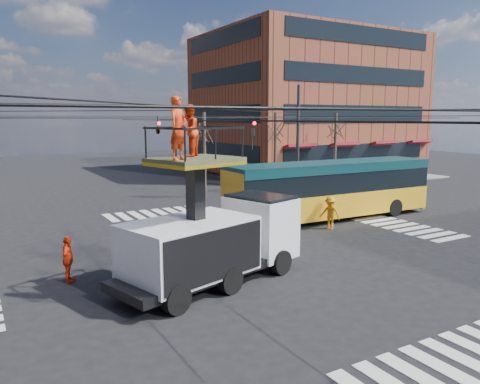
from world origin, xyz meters
name	(u,v)px	position (x,y,z in m)	size (l,w,h in m)	color
ground	(239,256)	(0.00, 0.00, 0.00)	(120.00, 120.00, 0.00)	black
sidewalk_ne	(314,173)	(21.00, 21.00, 0.06)	(18.00, 18.00, 0.12)	slate
crosswalks	(239,255)	(0.00, 0.00, 0.01)	(22.40, 22.40, 0.02)	silver
building_ne	(305,105)	(21.98, 23.98, 7.00)	(20.06, 16.06, 14.00)	brown
overhead_network	(232,151)	(-0.07, 0.40, 4.29)	(24.24, 24.24, 8.00)	#2D2D30
tree_a	(204,132)	(5.00, 13.50, 4.63)	(2.00, 2.00, 6.00)	#382B21
tree_b	(275,131)	(11.00, 13.50, 4.63)	(2.00, 2.00, 6.00)	#382B21
tree_c	(336,130)	(17.00, 13.50, 4.63)	(2.00, 2.00, 6.00)	#382B21
utility_truck	(214,225)	(-2.29, -2.29, 2.03)	(7.36, 4.22, 6.24)	black
city_bus	(331,188)	(7.97, 3.58, 1.73)	(12.56, 2.90, 3.20)	orange
traffic_cone	(136,292)	(-5.20, -2.75, 0.35)	(0.36, 0.36, 0.70)	#FF680A
worker_ground	(68,259)	(-6.63, 0.20, 0.81)	(0.95, 0.40, 1.63)	red
flagger	(330,213)	(6.34, 1.71, 0.84)	(1.08, 0.62, 1.68)	orange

